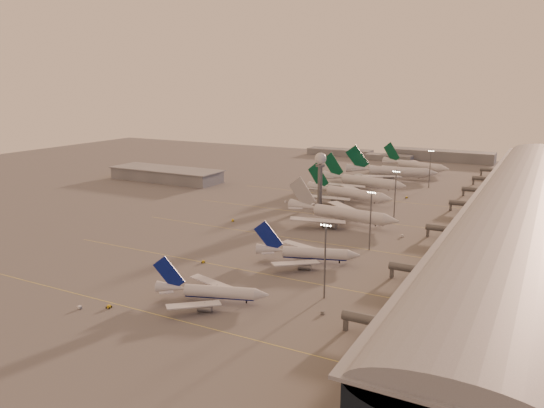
% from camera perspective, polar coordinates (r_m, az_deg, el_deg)
% --- Properties ---
extents(ground, '(700.00, 700.00, 0.00)m').
position_cam_1_polar(ground, '(200.49, -9.96, -6.86)').
color(ground, '#535151').
rests_on(ground, ground).
extents(taxiway_markings, '(180.00, 185.25, 0.02)m').
position_cam_1_polar(taxiway_markings, '(231.62, 4.58, -3.96)').
color(taxiway_markings, '#E4D450').
rests_on(taxiway_markings, ground).
extents(terminal, '(57.00, 362.00, 23.04)m').
position_cam_1_polar(terminal, '(263.85, 25.28, -0.72)').
color(terminal, black).
rests_on(terminal, ground).
extents(hangar, '(82.00, 27.00, 8.50)m').
position_cam_1_polar(hangar, '(378.45, -11.30, 3.15)').
color(hangar, slate).
rests_on(hangar, ground).
extents(radar_tower, '(6.40, 6.40, 31.10)m').
position_cam_1_polar(radar_tower, '(293.97, 5.21, 3.85)').
color(radar_tower, '#55585C').
rests_on(radar_tower, ground).
extents(mast_a, '(3.60, 0.56, 25.00)m').
position_cam_1_polar(mast_a, '(167.93, 5.73, -5.71)').
color(mast_a, '#55585C').
rests_on(mast_a, ground).
extents(mast_b, '(3.60, 0.56, 25.00)m').
position_cam_1_polar(mast_b, '(218.64, 10.55, -1.44)').
color(mast_b, '#55585C').
rests_on(mast_b, ground).
extents(mast_c, '(3.60, 0.56, 25.00)m').
position_cam_1_polar(mast_c, '(271.56, 13.11, 1.26)').
color(mast_c, '#55585C').
rests_on(mast_c, ground).
extents(mast_d, '(3.60, 0.56, 25.00)m').
position_cam_1_polar(mast_d, '(358.39, 16.63, 3.84)').
color(mast_d, '#55585C').
rests_on(mast_d, ground).
extents(distant_horizon, '(165.00, 37.50, 9.00)m').
position_cam_1_polar(distant_horizon, '(490.52, 14.40, 5.15)').
color(distant_horizon, slate).
rests_on(distant_horizon, ground).
extents(narrowbody_near, '(35.69, 28.00, 14.47)m').
position_cam_1_polar(narrowbody_near, '(168.79, -6.49, -9.55)').
color(narrowbody_near, silver).
rests_on(narrowbody_near, ground).
extents(narrowbody_mid, '(39.32, 30.86, 15.91)m').
position_cam_1_polar(narrowbody_mid, '(203.01, 3.84, -5.47)').
color(narrowbody_mid, silver).
rests_on(narrowbody_mid, ground).
extents(widebody_white, '(59.37, 47.35, 20.90)m').
position_cam_1_polar(widebody_white, '(260.47, 7.52, -1.29)').
color(widebody_white, silver).
rests_on(widebody_white, ground).
extents(greentail_a, '(56.15, 44.91, 20.61)m').
position_cam_1_polar(greentail_a, '(308.73, 8.25, 0.94)').
color(greentail_a, silver).
rests_on(greentail_a, ground).
extents(greentail_b, '(59.96, 48.04, 21.93)m').
position_cam_1_polar(greentail_b, '(346.19, 9.78, 2.23)').
color(greentail_b, silver).
rests_on(greentail_b, ground).
extents(greentail_c, '(63.81, 51.04, 23.43)m').
position_cam_1_polar(greentail_c, '(385.55, 12.71, 3.23)').
color(greentail_c, silver).
rests_on(greentail_c, ground).
extents(greentail_d, '(55.75, 44.29, 21.03)m').
position_cam_1_polar(greentail_d, '(422.46, 15.14, 3.87)').
color(greentail_d, silver).
rests_on(greentail_d, ground).
extents(gsv_truck_a, '(5.08, 2.08, 2.02)m').
position_cam_1_polar(gsv_truck_a, '(173.77, -19.92, -10.28)').
color(gsv_truck_a, white).
rests_on(gsv_truck_a, ground).
extents(gsv_tug_near, '(2.28, 3.40, 0.91)m').
position_cam_1_polar(gsv_tug_near, '(172.03, -17.14, -10.52)').
color(gsv_tug_near, gold).
rests_on(gsv_tug_near, ground).
extents(gsv_catering_a, '(4.86, 2.63, 3.82)m').
position_cam_1_polar(gsv_catering_a, '(160.80, 5.54, -11.11)').
color(gsv_catering_a, '#5D5F62').
rests_on(gsv_catering_a, ground).
extents(gsv_tug_mid, '(3.05, 3.50, 0.86)m').
position_cam_1_polar(gsv_tug_mid, '(204.97, -7.40, -6.19)').
color(gsv_tug_mid, gold).
rests_on(gsv_tug_mid, ground).
extents(gsv_truck_b, '(6.35, 4.03, 2.41)m').
position_cam_1_polar(gsv_truck_b, '(214.75, 7.92, -5.08)').
color(gsv_truck_b, white).
rests_on(gsv_truck_b, ground).
extents(gsv_truck_c, '(6.07, 4.56, 2.33)m').
position_cam_1_polar(gsv_truck_c, '(262.54, -4.15, -1.65)').
color(gsv_truck_c, gold).
rests_on(gsv_truck_c, ground).
extents(gsv_catering_b, '(5.31, 3.59, 4.00)m').
position_cam_1_polar(gsv_catering_b, '(242.97, 13.90, -3.01)').
color(gsv_catering_b, white).
rests_on(gsv_catering_b, ground).
extents(gsv_tug_far, '(3.76, 3.66, 0.94)m').
position_cam_1_polar(gsv_tug_far, '(280.94, 4.65, -0.83)').
color(gsv_tug_far, '#5D5F62').
rests_on(gsv_tug_far, ground).
extents(gsv_truck_d, '(2.93, 5.42, 2.07)m').
position_cam_1_polar(gsv_truck_d, '(303.33, 1.45, 0.36)').
color(gsv_truck_d, white).
rests_on(gsv_truck_d, ground).
extents(gsv_tug_hangar, '(3.12, 1.94, 0.87)m').
position_cam_1_polar(gsv_tug_hangar, '(324.85, 14.28, 0.70)').
color(gsv_tug_hangar, gold).
rests_on(gsv_tug_hangar, ground).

